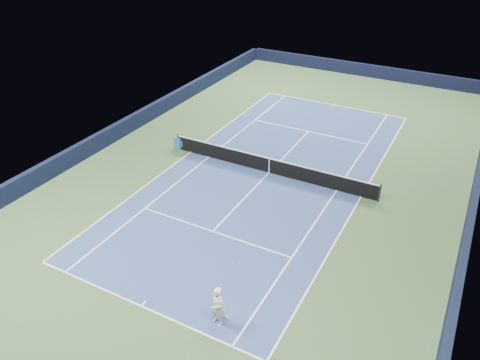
% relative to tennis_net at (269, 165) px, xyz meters
% --- Properties ---
extents(ground, '(40.00, 40.00, 0.00)m').
position_rel_tennis_net_xyz_m(ground, '(0.00, 0.00, -0.50)').
color(ground, '#314F2B').
rests_on(ground, ground).
extents(wall_far, '(22.00, 0.35, 1.10)m').
position_rel_tennis_net_xyz_m(wall_far, '(0.00, 19.82, 0.05)').
color(wall_far, black).
rests_on(wall_far, ground).
extents(wall_right, '(0.35, 40.00, 1.10)m').
position_rel_tennis_net_xyz_m(wall_right, '(10.82, 0.00, 0.05)').
color(wall_right, black).
rests_on(wall_right, ground).
extents(wall_left, '(0.35, 40.00, 1.10)m').
position_rel_tennis_net_xyz_m(wall_left, '(-10.82, 0.00, 0.05)').
color(wall_left, black).
rests_on(wall_left, ground).
extents(court_surface, '(10.97, 23.77, 0.01)m').
position_rel_tennis_net_xyz_m(court_surface, '(0.00, 0.00, -0.50)').
color(court_surface, navy).
rests_on(court_surface, ground).
extents(baseline_far, '(10.97, 0.08, 0.00)m').
position_rel_tennis_net_xyz_m(baseline_far, '(0.00, 11.88, -0.50)').
color(baseline_far, white).
rests_on(baseline_far, ground).
extents(baseline_near, '(10.97, 0.08, 0.00)m').
position_rel_tennis_net_xyz_m(baseline_near, '(0.00, -11.88, -0.50)').
color(baseline_near, white).
rests_on(baseline_near, ground).
extents(sideline_doubles_right, '(0.08, 23.77, 0.00)m').
position_rel_tennis_net_xyz_m(sideline_doubles_right, '(5.49, 0.00, -0.50)').
color(sideline_doubles_right, white).
rests_on(sideline_doubles_right, ground).
extents(sideline_doubles_left, '(0.08, 23.77, 0.00)m').
position_rel_tennis_net_xyz_m(sideline_doubles_left, '(-5.49, 0.00, -0.50)').
color(sideline_doubles_left, white).
rests_on(sideline_doubles_left, ground).
extents(sideline_singles_right, '(0.08, 23.77, 0.00)m').
position_rel_tennis_net_xyz_m(sideline_singles_right, '(4.12, 0.00, -0.50)').
color(sideline_singles_right, white).
rests_on(sideline_singles_right, ground).
extents(sideline_singles_left, '(0.08, 23.77, 0.00)m').
position_rel_tennis_net_xyz_m(sideline_singles_left, '(-4.12, 0.00, -0.50)').
color(sideline_singles_left, white).
rests_on(sideline_singles_left, ground).
extents(service_line_far, '(8.23, 0.08, 0.00)m').
position_rel_tennis_net_xyz_m(service_line_far, '(0.00, 6.40, -0.50)').
color(service_line_far, white).
rests_on(service_line_far, ground).
extents(service_line_near, '(8.23, 0.08, 0.00)m').
position_rel_tennis_net_xyz_m(service_line_near, '(0.00, -6.40, -0.50)').
color(service_line_near, white).
rests_on(service_line_near, ground).
extents(center_service_line, '(0.08, 12.80, 0.00)m').
position_rel_tennis_net_xyz_m(center_service_line, '(0.00, 0.00, -0.50)').
color(center_service_line, white).
rests_on(center_service_line, ground).
extents(center_mark_far, '(0.08, 0.30, 0.00)m').
position_rel_tennis_net_xyz_m(center_mark_far, '(0.00, 11.73, -0.50)').
color(center_mark_far, white).
rests_on(center_mark_far, ground).
extents(center_mark_near, '(0.08, 0.30, 0.00)m').
position_rel_tennis_net_xyz_m(center_mark_near, '(0.00, -11.73, -0.50)').
color(center_mark_near, white).
rests_on(center_mark_near, ground).
extents(tennis_net, '(12.90, 0.10, 1.07)m').
position_rel_tennis_net_xyz_m(tennis_net, '(0.00, 0.00, 0.00)').
color(tennis_net, black).
rests_on(tennis_net, ground).
extents(sponsor_cube, '(0.60, 0.51, 0.81)m').
position_rel_tennis_net_xyz_m(sponsor_cube, '(-6.40, 0.10, -0.10)').
color(sponsor_cube, blue).
rests_on(sponsor_cube, ground).
extents(tennis_player, '(0.83, 1.33, 2.21)m').
position_rel_tennis_net_xyz_m(tennis_player, '(3.12, -11.18, 0.35)').
color(tennis_player, white).
rests_on(tennis_player, ground).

